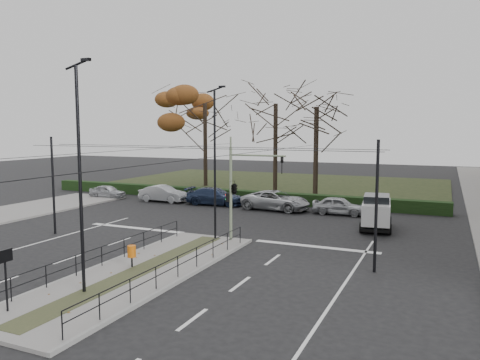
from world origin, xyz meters
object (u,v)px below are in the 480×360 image
object	(u,v)px
info_panel	(5,263)
streetlamp_median_far	(215,162)
parked_car_fourth	(276,200)
streetlamp_median_near	(80,177)
white_van	(376,211)
parked_car_first	(108,192)
rust_tree	(205,103)
litter_bin	(132,252)
bare_tree_near	(317,114)
parked_car_third	(215,196)
bare_tree_center	(276,110)
parked_car_fifth	(339,206)
parked_car_second	(163,194)
traffic_light	(236,187)

from	to	relation	value
info_panel	streetlamp_median_far	distance (m)	13.07
streetlamp_median_far	parked_car_fourth	bearing A→B (deg)	91.46
streetlamp_median_near	white_van	distance (m)	19.48
parked_car_first	parked_car_fourth	size ratio (longest dim) A/B	0.65
info_panel	rust_tree	world-z (taller)	rust_tree
litter_bin	white_van	world-z (taller)	white_van
bare_tree_near	parked_car_third	bearing A→B (deg)	-139.77
bare_tree_center	parked_car_fifth	xyz separation A→B (m)	(8.94, -10.71, -7.71)
parked_car_third	bare_tree_near	world-z (taller)	bare_tree_near
parked_car_second	white_van	size ratio (longest dim) A/B	1.03
parked_car_first	parked_car_fifth	bearing A→B (deg)	-88.44
parked_car_fifth	white_van	bearing A→B (deg)	-143.05
info_panel	rust_tree	xyz separation A→B (m)	(-10.98, 35.23, 7.42)
bare_tree_center	parked_car_first	bearing A→B (deg)	-139.11
traffic_light	rust_tree	xyz separation A→B (m)	(-13.94, 22.47, 6.07)
parked_car_fourth	bare_tree_near	xyz separation A→B (m)	(1.56, 6.31, 7.04)
parked_car_third	bare_tree_center	bearing A→B (deg)	-14.89
info_panel	traffic_light	bearing A→B (deg)	76.92
parked_car_second	parked_car_fourth	world-z (taller)	parked_car_fourth
parked_car_second	traffic_light	bearing A→B (deg)	-133.18
litter_bin	traffic_light	bearing A→B (deg)	71.60
traffic_light	parked_car_fourth	size ratio (longest dim) A/B	0.95
parked_car_third	white_van	bearing A→B (deg)	-113.58
white_van	bare_tree_center	distance (m)	20.64
parked_car_fourth	traffic_light	bearing A→B (deg)	-167.30
info_panel	bare_tree_center	distance (m)	35.33
litter_bin	parked_car_fifth	size ratio (longest dim) A/B	0.25
traffic_light	white_van	bearing A→B (deg)	45.35
streetlamp_median_far	rust_tree	size ratio (longest dim) A/B	0.72
info_panel	streetlamp_median_near	bearing A→B (deg)	66.82
streetlamp_median_far	parked_car_fifth	bearing A→B (deg)	67.02
parked_car_fourth	rust_tree	world-z (taller)	rust_tree
white_van	bare_tree_near	distance (m)	14.21
streetlamp_median_far	parked_car_fourth	distance (m)	11.87
parked_car_second	parked_car_fourth	xyz separation A→B (m)	(10.59, 0.07, 0.05)
parked_car_third	streetlamp_median_far	bearing A→B (deg)	-158.61
parked_car_third	parked_car_fifth	world-z (taller)	parked_car_third
parked_car_second	streetlamp_median_near	bearing A→B (deg)	-154.97
traffic_light	parked_car_first	world-z (taller)	traffic_light
bare_tree_near	parked_car_fifth	distance (m)	10.13
traffic_light	parked_car_fourth	bearing A→B (deg)	97.86
parked_car_first	info_panel	bearing A→B (deg)	-146.53
parked_car_first	rust_tree	size ratio (longest dim) A/B	0.30
litter_bin	parked_car_fourth	distance (m)	17.85
white_van	rust_tree	xyz separation A→B (m)	(-20.77, 15.56, 8.10)
streetlamp_median_far	parked_car_first	bearing A→B (deg)	147.07
parked_car_third	bare_tree_near	size ratio (longest dim) A/B	0.46
bare_tree_center	streetlamp_median_far	bearing A→B (deg)	-79.25
streetlamp_median_near	parked_car_fifth	size ratio (longest dim) A/B	2.23
info_panel	white_van	distance (m)	21.98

